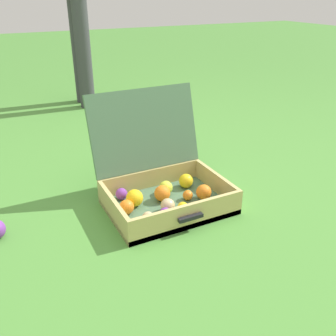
# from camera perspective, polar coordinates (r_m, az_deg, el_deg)

# --- Properties ---
(ground_plane) EXTENTS (16.00, 16.00, 0.00)m
(ground_plane) POSITION_cam_1_polar(r_m,az_deg,el_deg) (1.78, 1.64, -4.87)
(ground_plane) COLOR #4C8C38
(open_suitcase) EXTENTS (0.53, 0.52, 0.49)m
(open_suitcase) POSITION_cam_1_polar(r_m,az_deg,el_deg) (1.71, -1.09, -2.10)
(open_suitcase) COLOR #4C7051
(open_suitcase) RESTS_ON ground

